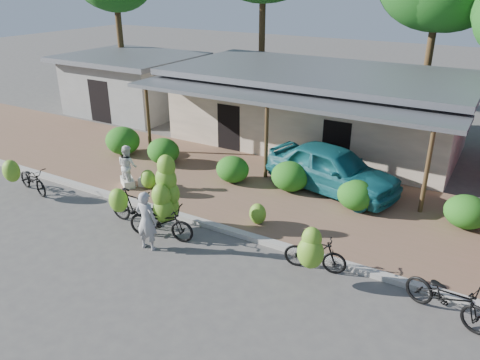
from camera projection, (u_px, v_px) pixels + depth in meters
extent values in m
plane|color=#4E4B49|center=(162.00, 256.00, 12.84)|extent=(100.00, 100.00, 0.00)
cube|color=brown|center=(251.00, 189.00, 16.77)|extent=(60.00, 6.00, 0.12)
cube|color=#A8A399|center=(204.00, 223.00, 14.39)|extent=(60.00, 0.25, 0.15)
cube|color=beige|center=(317.00, 110.00, 20.92)|extent=(12.00, 6.00, 3.10)
cube|color=slate|center=(319.00, 73.00, 20.25)|extent=(13.00, 7.00, 0.25)
cube|color=black|center=(288.00, 138.00, 18.76)|extent=(1.40, 0.12, 2.20)
cube|color=slate|center=(278.00, 99.00, 17.22)|extent=(13.00, 2.00, 0.15)
cylinder|color=#4E3A1F|center=(148.00, 122.00, 19.70)|extent=(0.14, 0.14, 2.85)
cylinder|color=#4E3A1F|center=(266.00, 144.00, 17.09)|extent=(0.14, 0.14, 2.85)
cylinder|color=#4E3A1F|center=(426.00, 174.00, 14.49)|extent=(0.14, 0.14, 2.85)
cube|color=gray|center=(132.00, 86.00, 26.07)|extent=(6.00, 5.00, 2.90)
cube|color=slate|center=(129.00, 57.00, 25.45)|extent=(7.00, 6.00, 0.25)
cube|color=black|center=(100.00, 101.00, 24.28)|extent=(1.40, 0.12, 2.20)
cylinder|color=#4E3A1F|center=(120.00, 38.00, 27.92)|extent=(0.36, 0.36, 7.42)
cylinder|color=#4E3A1F|center=(262.00, 30.00, 26.33)|extent=(0.36, 0.36, 8.59)
cylinder|color=#4E3A1F|center=(429.00, 53.00, 22.80)|extent=(0.36, 0.36, 7.26)
ellipsoid|color=#215513|center=(123.00, 141.00, 19.69)|extent=(1.49, 1.35, 1.17)
ellipsoid|color=#215513|center=(163.00, 151.00, 18.69)|extent=(1.33, 1.20, 1.04)
ellipsoid|color=#215513|center=(233.00, 169.00, 17.03)|extent=(1.23, 1.11, 0.96)
ellipsoid|color=#215513|center=(290.00, 176.00, 16.32)|extent=(1.34, 1.20, 1.04)
ellipsoid|color=#215513|center=(357.00, 195.00, 14.99)|extent=(1.25, 1.13, 0.98)
ellipsoid|color=#215513|center=(467.00, 212.00, 13.89)|extent=(1.29, 1.16, 1.01)
imported|color=black|center=(33.00, 180.00, 16.49)|extent=(1.89, 0.98, 0.95)
ellipsoid|color=#7CBA2E|center=(11.00, 171.00, 15.84)|extent=(0.63, 0.53, 0.79)
imported|color=black|center=(135.00, 207.00, 14.28)|extent=(1.91, 0.58, 1.14)
ellipsoid|color=#7CBA2E|center=(118.00, 200.00, 13.55)|extent=(0.59, 0.50, 0.74)
imported|color=black|center=(161.00, 222.00, 13.51)|extent=(2.12, 1.13, 1.06)
ellipsoid|color=#7CBA2E|center=(167.00, 206.00, 13.91)|extent=(0.76, 0.64, 0.95)
ellipsoid|color=#7CBA2E|center=(170.00, 194.00, 13.71)|extent=(0.64, 0.54, 0.80)
ellipsoid|color=#7CBA2E|center=(166.00, 179.00, 13.55)|extent=(0.66, 0.56, 0.82)
ellipsoid|color=#7CBA2E|center=(166.00, 166.00, 13.38)|extent=(0.56, 0.48, 0.70)
ellipsoid|color=#7CBA2E|center=(163.00, 210.00, 13.57)|extent=(0.65, 0.55, 0.81)
ellipsoid|color=#7CBA2E|center=(161.00, 196.00, 13.40)|extent=(0.58, 0.49, 0.73)
imported|color=black|center=(315.00, 254.00, 12.04)|extent=(1.69, 0.74, 0.98)
ellipsoid|color=#7CBA2E|center=(310.00, 253.00, 11.31)|extent=(0.67, 0.57, 0.84)
ellipsoid|color=#7CBA2E|center=(312.00, 239.00, 11.21)|extent=(0.50, 0.42, 0.62)
imported|color=black|center=(448.00, 297.00, 10.34)|extent=(2.14, 1.33, 1.06)
ellipsoid|color=#7CBA2E|center=(148.00, 179.00, 16.51)|extent=(0.56, 0.48, 0.70)
ellipsoid|color=#7CBA2E|center=(166.00, 185.00, 16.04)|extent=(0.57, 0.48, 0.71)
ellipsoid|color=#7CBA2E|center=(258.00, 214.00, 14.15)|extent=(0.53, 0.45, 0.66)
cube|color=silver|center=(151.00, 182.00, 16.82)|extent=(0.93, 0.66, 0.30)
cube|color=silver|center=(128.00, 182.00, 16.82)|extent=(0.83, 0.75, 0.28)
imported|color=#9A9A9A|center=(146.00, 221.00, 12.86)|extent=(0.68, 0.48, 1.76)
imported|color=silver|center=(128.00, 166.00, 16.56)|extent=(0.87, 0.76, 1.53)
imported|color=#18646D|center=(332.00, 169.00, 16.18)|extent=(5.08, 2.90, 1.63)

